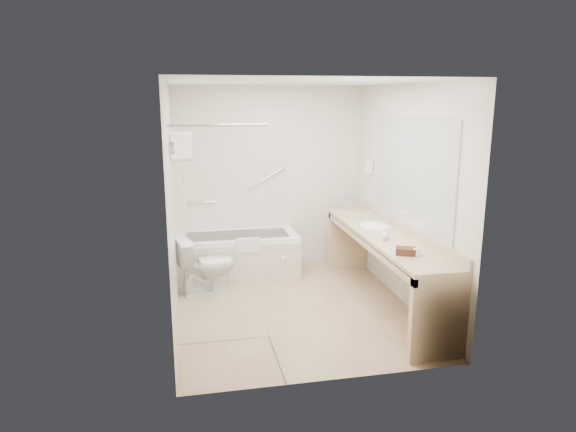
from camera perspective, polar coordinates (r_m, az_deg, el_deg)
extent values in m
plane|color=tan|center=(5.99, 0.58, -10.01)|extent=(3.20, 3.20, 0.00)
cube|color=silver|center=(5.51, 0.64, 14.67)|extent=(2.60, 3.20, 0.10)
cube|color=beige|center=(7.16, -2.07, 4.26)|extent=(2.60, 0.10, 2.50)
cube|color=beige|center=(4.10, 5.28, -2.49)|extent=(2.60, 0.10, 2.50)
cube|color=beige|center=(5.50, -12.77, 1.23)|extent=(0.10, 3.20, 2.50)
cube|color=beige|center=(6.02, 12.82, 2.24)|extent=(0.10, 3.20, 2.50)
cube|color=white|center=(6.98, -5.60, -4.25)|extent=(1.60, 0.70, 0.55)
cube|color=silver|center=(6.65, -5.26, -5.37)|extent=(1.60, 0.02, 0.50)
cube|color=silver|center=(6.59, -4.45, -3.23)|extent=(0.28, 0.06, 0.18)
cylinder|color=silver|center=(7.09, -9.60, 1.52)|extent=(0.40, 0.03, 0.03)
cylinder|color=silver|center=(7.12, -2.42, 4.20)|extent=(0.53, 0.03, 0.33)
cube|color=silver|center=(4.87, -7.49, -2.49)|extent=(0.90, 0.01, 2.10)
cube|color=silver|center=(4.49, -1.33, -3.72)|extent=(0.02, 0.90, 2.10)
cylinder|color=silver|center=(4.70, -7.88, 9.94)|extent=(0.90, 0.02, 0.02)
sphere|color=silver|center=(4.37, -0.59, -4.88)|extent=(0.05, 0.05, 0.05)
cylinder|color=silver|center=(4.25, -12.84, 7.39)|extent=(0.04, 0.10, 0.10)
cube|color=silver|center=(5.77, -11.64, 6.37)|extent=(0.24, 0.55, 0.02)
cylinder|color=silver|center=(5.80, -11.54, 4.21)|extent=(0.02, 0.55, 0.02)
cube|color=silver|center=(5.83, -11.47, 2.66)|extent=(0.03, 0.42, 0.32)
cube|color=silver|center=(5.76, -11.66, 6.92)|extent=(0.22, 0.40, 0.08)
cube|color=silver|center=(5.76, -11.70, 7.77)|extent=(0.22, 0.40, 0.08)
cube|color=silver|center=(5.75, -11.74, 8.63)|extent=(0.22, 0.40, 0.08)
cube|color=#CAB287|center=(5.87, 10.75, -2.19)|extent=(0.55, 2.70, 0.05)
cube|color=#CAB287|center=(5.95, 13.10, -1.34)|extent=(0.03, 2.70, 0.10)
cube|color=#CAB287|center=(5.79, 8.39, -2.86)|extent=(0.04, 2.70, 0.08)
cube|color=#CAB287|center=(4.89, 16.38, -10.95)|extent=(0.55, 0.08, 0.80)
cube|color=#CAB287|center=(7.17, 6.69, -2.78)|extent=(0.55, 0.08, 0.80)
ellipsoid|color=white|center=(6.24, 9.63, -1.28)|extent=(0.40, 0.52, 0.14)
cylinder|color=silver|center=(6.27, 10.91, -0.23)|extent=(0.03, 0.03, 0.14)
cube|color=#AAB0B7|center=(5.83, 13.48, 4.86)|extent=(0.02, 2.00, 1.20)
cube|color=silver|center=(6.93, 8.98, 5.48)|extent=(0.08, 0.10, 0.18)
imported|color=white|center=(6.36, -9.09, -5.47)|extent=(0.77, 0.54, 0.68)
cube|color=#4D2C1B|center=(5.14, 13.02, -3.82)|extent=(0.24, 0.21, 0.07)
imported|color=silver|center=(5.10, 14.12, -4.08)|extent=(0.09, 0.13, 0.05)
imported|color=silver|center=(5.61, 10.74, -2.13)|extent=(0.10, 0.13, 0.10)
cylinder|color=silver|center=(6.27, 8.96, -0.05)|extent=(0.06, 0.06, 0.18)
cylinder|color=blue|center=(6.24, 8.99, 0.89)|extent=(0.03, 0.03, 0.03)
cylinder|color=silver|center=(6.97, 6.57, 1.22)|extent=(0.05, 0.05, 0.15)
cylinder|color=blue|center=(6.95, 6.59, 1.92)|extent=(0.03, 0.03, 0.02)
cylinder|color=silver|center=(6.98, 6.88, 1.26)|extent=(0.06, 0.06, 0.16)
cylinder|color=blue|center=(6.96, 6.90, 1.99)|extent=(0.03, 0.03, 0.02)
cylinder|color=silver|center=(6.53, 6.44, 0.16)|extent=(0.07, 0.07, 0.09)
cylinder|color=silver|center=(6.44, 8.01, -0.09)|extent=(0.07, 0.07, 0.09)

